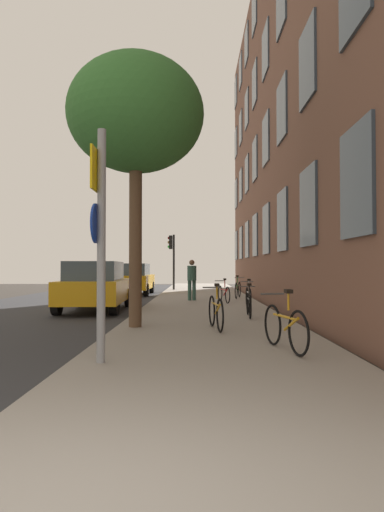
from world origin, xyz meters
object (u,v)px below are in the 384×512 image
(bicycle_3, at_px, (248,297))
(bicycle_4, at_px, (224,293))
(bicycle_1, at_px, (216,311))
(bicycle_2, at_px, (249,304))
(bicycle_5, at_px, (238,289))
(pedestrian_0, at_px, (192,277))
(bicycle_0, at_px, (285,326))
(car_1, at_px, (133,279))
(sign_post, at_px, (100,230))
(traffic_light, at_px, (172,252))
(car_0, at_px, (96,286))
(tree_near, at_px, (136,116))

(bicycle_3, height_order, bicycle_4, bicycle_3)
(bicycle_1, distance_m, bicycle_2, 2.59)
(bicycle_5, height_order, pedestrian_0, pedestrian_0)
(bicycle_1, distance_m, bicycle_4, 7.22)
(bicycle_0, height_order, bicycle_3, bicycle_0)
(bicycle_2, height_order, car_1, car_1)
(sign_post, bearing_deg, car_1, 96.53)
(traffic_light, xyz_separation_m, bicycle_0, (2.86, -19.12, -1.85))
(sign_post, height_order, bicycle_0, sign_post)
(bicycle_5, bearing_deg, car_0, -138.16)
(bicycle_0, distance_m, car_1, 16.68)
(tree_near, height_order, car_1, tree_near)
(tree_near, height_order, pedestrian_0, tree_near)
(traffic_light, relative_size, car_0, 0.73)
(bicycle_3, bearing_deg, pedestrian_0, 118.25)
(tree_near, height_order, bicycle_0, tree_near)
(tree_near, relative_size, car_1, 1.40)
(sign_post, distance_m, pedestrian_0, 11.67)
(bicycle_0, xyz_separation_m, bicycle_5, (0.37, 12.00, -0.00))
(sign_post, height_order, bicycle_4, sign_post)
(pedestrian_0, xyz_separation_m, car_1, (-3.12, 5.34, -0.20))
(bicycle_1, xyz_separation_m, bicycle_5, (1.37, 9.60, -0.00))
(bicycle_0, height_order, bicycle_4, bicycle_0)
(tree_near, distance_m, car_1, 13.94)
(bicycle_1, relative_size, pedestrian_0, 1.01)
(bicycle_3, relative_size, car_1, 0.38)
(car_0, bearing_deg, car_1, 89.93)
(pedestrian_0, bearing_deg, bicycle_1, -85.88)
(sign_post, height_order, car_0, sign_post)
(traffic_light, distance_m, pedestrian_0, 8.66)
(bicycle_2, relative_size, car_0, 0.38)
(bicycle_1, bearing_deg, pedestrian_0, 94.12)
(traffic_light, height_order, car_1, traffic_light)
(tree_near, bearing_deg, bicycle_0, -45.09)
(sign_post, height_order, car_1, sign_post)
(tree_near, bearing_deg, pedestrian_0, 81.42)
(bicycle_4, distance_m, bicycle_5, 2.52)
(bicycle_0, xyz_separation_m, car_1, (-4.71, 16.00, 0.34))
(bicycle_1, xyz_separation_m, car_0, (-3.72, 5.04, 0.34))
(sign_post, relative_size, pedestrian_0, 2.02)
(sign_post, xyz_separation_m, bicycle_0, (2.78, 0.92, -1.47))
(sign_post, relative_size, car_0, 0.73)
(bicycle_3, bearing_deg, bicycle_0, -92.11)
(bicycle_5, bearing_deg, car_1, 141.82)
(tree_near, xyz_separation_m, car_1, (-1.93, 13.21, -4.02))
(sign_post, bearing_deg, pedestrian_0, 84.17)
(bicycle_0, distance_m, bicycle_3, 7.20)
(bicycle_0, xyz_separation_m, bicycle_2, (-0.01, 4.80, -0.03))
(bicycle_0, relative_size, bicycle_1, 1.01)
(tree_near, xyz_separation_m, bicycle_2, (2.77, 2.01, -4.40))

